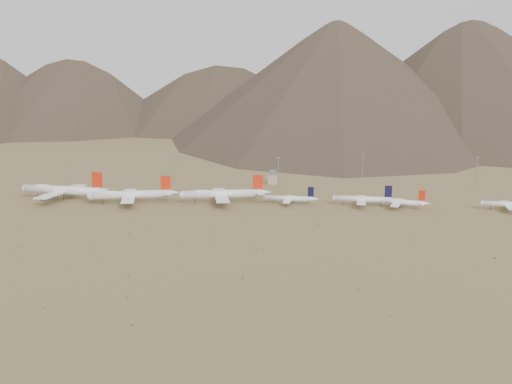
# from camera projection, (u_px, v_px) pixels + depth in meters

# --- Properties ---
(ground) EXTENTS (3000.00, 3000.00, 0.00)m
(ground) POSITION_uv_depth(u_px,v_px,m) (212.00, 215.00, 379.22)
(ground) COLOR #9B8250
(ground) RESTS_ON ground
(mountain_ridge) EXTENTS (4400.00, 1000.00, 300.00)m
(mountain_ridge) POSITION_uv_depth(u_px,v_px,m) (291.00, 51.00, 1227.31)
(mountain_ridge) COLOR #4B3E2D
(mountain_ridge) RESTS_ON ground
(widebody_west) EXTENTS (74.26, 57.54, 22.10)m
(widebody_west) POSITION_uv_depth(u_px,v_px,m) (63.00, 190.00, 425.21)
(widebody_west) COLOR white
(widebody_west) RESTS_ON ground
(widebody_centre) EXTENTS (64.52, 51.16, 19.75)m
(widebody_centre) POSITION_uv_depth(u_px,v_px,m) (131.00, 195.00, 412.70)
(widebody_centre) COLOR white
(widebody_centre) RESTS_ON ground
(widebody_east) EXTENTS (66.83, 52.66, 20.23)m
(widebody_east) POSITION_uv_depth(u_px,v_px,m) (223.00, 194.00, 414.62)
(widebody_east) COLOR white
(widebody_east) RESTS_ON ground
(narrowbody_a) EXTENTS (40.11, 28.82, 13.23)m
(narrowbody_a) POSITION_uv_depth(u_px,v_px,m) (291.00, 198.00, 411.44)
(narrowbody_a) COLOR white
(narrowbody_a) RESTS_ON ground
(narrowbody_b) EXTENTS (46.68, 33.57, 15.40)m
(narrowbody_b) POSITION_uv_depth(u_px,v_px,m) (364.00, 199.00, 405.43)
(narrowbody_b) COLOR white
(narrowbody_b) RESTS_ON ground
(narrowbody_c) EXTENTS (40.81, 30.07, 13.72)m
(narrowbody_c) POSITION_uv_depth(u_px,v_px,m) (400.00, 202.00, 398.69)
(narrowbody_c) COLOR white
(narrowbody_c) RESTS_ON ground
(narrowbody_d) EXTENTS (42.00, 30.39, 13.88)m
(narrowbody_d) POSITION_uv_depth(u_px,v_px,m) (511.00, 205.00, 390.24)
(narrowbody_d) COLOR white
(narrowbody_d) RESTS_ON ground
(control_tower) EXTENTS (8.00, 8.00, 12.00)m
(control_tower) POSITION_uv_depth(u_px,v_px,m) (273.00, 178.00, 491.71)
(control_tower) COLOR tan
(control_tower) RESTS_ON ground
(mast_far_west) EXTENTS (2.00, 0.60, 25.70)m
(mast_far_west) POSITION_uv_depth(u_px,v_px,m) (68.00, 165.00, 502.88)
(mast_far_west) COLOR gray
(mast_far_west) RESTS_ON ground
(mast_west) EXTENTS (2.00, 0.60, 25.70)m
(mast_west) POSITION_uv_depth(u_px,v_px,m) (173.00, 165.00, 506.75)
(mast_west) COLOR gray
(mast_west) RESTS_ON ground
(mast_centre) EXTENTS (2.00, 0.60, 25.70)m
(mast_centre) POSITION_uv_depth(u_px,v_px,m) (278.00, 171.00, 471.80)
(mast_centre) COLOR gray
(mast_centre) RESTS_ON ground
(mast_east) EXTENTS (2.00, 0.60, 25.70)m
(mast_east) POSITION_uv_depth(u_px,v_px,m) (363.00, 167.00, 496.46)
(mast_east) COLOR gray
(mast_east) RESTS_ON ground
(mast_far_east) EXTENTS (2.00, 0.60, 25.70)m
(mast_far_east) POSITION_uv_depth(u_px,v_px,m) (477.00, 170.00, 476.21)
(mast_far_east) COLOR gray
(mast_far_east) RESTS_ON ground
(desert_scrub) EXTENTS (431.05, 178.39, 0.91)m
(desert_scrub) POSITION_uv_depth(u_px,v_px,m) (149.00, 251.00, 298.48)
(desert_scrub) COLOR brown
(desert_scrub) RESTS_ON ground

